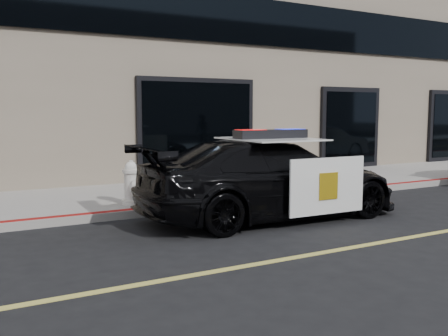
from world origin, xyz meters
TOP-DOWN VIEW (x-y plane):
  - ground at (0.00, 0.00)m, footprint 120.00×120.00m
  - sidewalk_n at (0.00, 5.25)m, footprint 60.00×3.50m
  - police_car at (-1.77, 2.30)m, footprint 2.45×5.14m
  - fire_hydrant at (-3.84, 4.10)m, footprint 0.39×0.55m

SIDE VIEW (x-z plane):
  - ground at x=0.00m, z-range 0.00..0.00m
  - sidewalk_n at x=0.00m, z-range 0.00..0.15m
  - fire_hydrant at x=-3.84m, z-range 0.12..0.99m
  - police_car at x=-1.77m, z-range -0.08..1.56m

